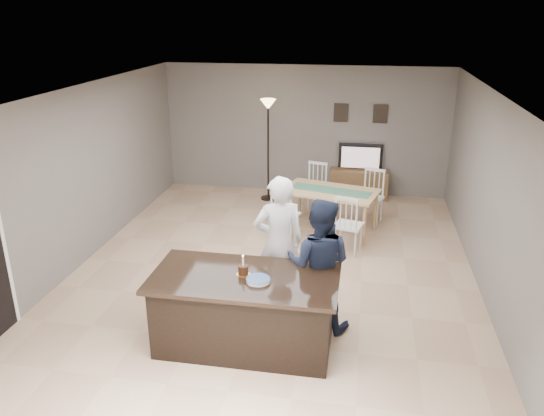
% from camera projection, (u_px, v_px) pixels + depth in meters
% --- Properties ---
extents(floor, '(8.00, 8.00, 0.00)m').
position_uv_depth(floor, '(272.00, 274.00, 8.01)').
color(floor, tan).
rests_on(floor, ground).
extents(room_shell, '(8.00, 8.00, 8.00)m').
position_uv_depth(room_shell, '(272.00, 167.00, 7.42)').
color(room_shell, slate).
rests_on(room_shell, floor).
extents(kitchen_island, '(2.15, 1.10, 0.90)m').
position_uv_depth(kitchen_island, '(245.00, 310.00, 6.19)').
color(kitchen_island, black).
rests_on(kitchen_island, floor).
extents(tv_console, '(1.20, 0.40, 0.60)m').
position_uv_depth(tv_console, '(359.00, 184.00, 11.19)').
color(tv_console, brown).
rests_on(tv_console, floor).
extents(television, '(0.91, 0.12, 0.53)m').
position_uv_depth(television, '(360.00, 157.00, 11.05)').
color(television, black).
rests_on(television, tv_console).
extents(tv_screen_glow, '(0.78, 0.00, 0.78)m').
position_uv_depth(tv_screen_glow, '(360.00, 158.00, 10.98)').
color(tv_screen_glow, orange).
rests_on(tv_screen_glow, tv_console).
extents(picture_frames, '(1.10, 0.02, 0.38)m').
position_uv_depth(picture_frames, '(361.00, 113.00, 10.87)').
color(picture_frames, black).
rests_on(picture_frames, room_shell).
extents(woman, '(0.77, 0.64, 1.81)m').
position_uv_depth(woman, '(279.00, 243.00, 6.88)').
color(woman, silver).
rests_on(woman, floor).
extents(man, '(0.89, 0.73, 1.69)m').
position_uv_depth(man, '(319.00, 265.00, 6.43)').
color(man, '#181F35').
rests_on(man, floor).
extents(birthday_cake, '(0.16, 0.16, 0.25)m').
position_uv_depth(birthday_cake, '(243.00, 270.00, 6.06)').
color(birthday_cake, gold).
rests_on(birthday_cake, kitchen_island).
extents(plate_stack, '(0.27, 0.27, 0.04)m').
position_uv_depth(plate_stack, '(258.00, 280.00, 5.91)').
color(plate_stack, white).
rests_on(plate_stack, kitchen_island).
extents(dining_table, '(1.96, 2.16, 0.99)m').
position_uv_depth(dining_table, '(330.00, 197.00, 9.37)').
color(dining_table, tan).
rests_on(dining_table, floor).
extents(floor_lamp, '(0.31, 0.31, 2.09)m').
position_uv_depth(floor_lamp, '(268.00, 123.00, 10.62)').
color(floor_lamp, black).
rests_on(floor_lamp, floor).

